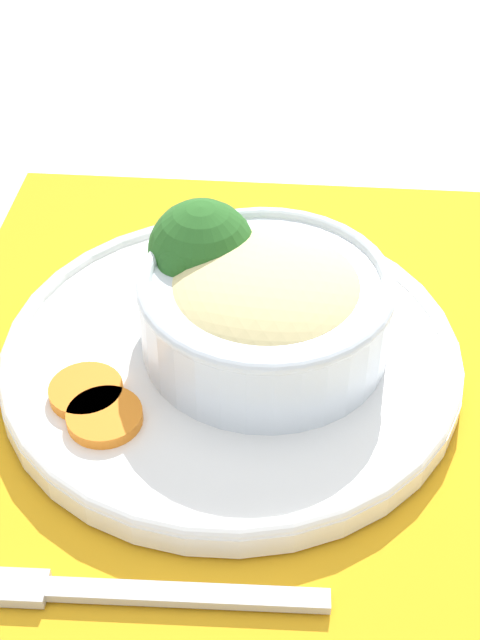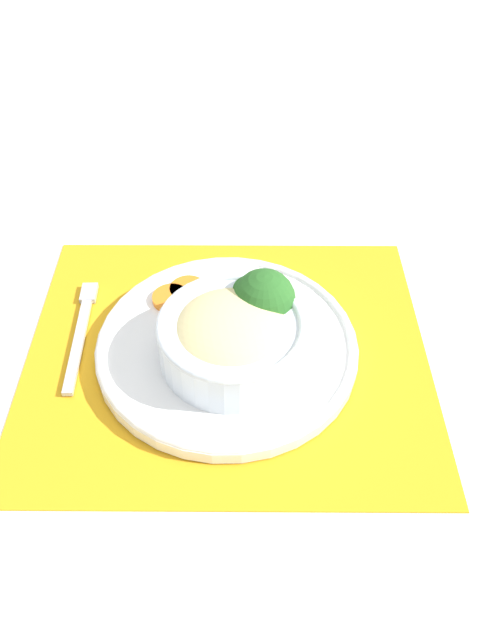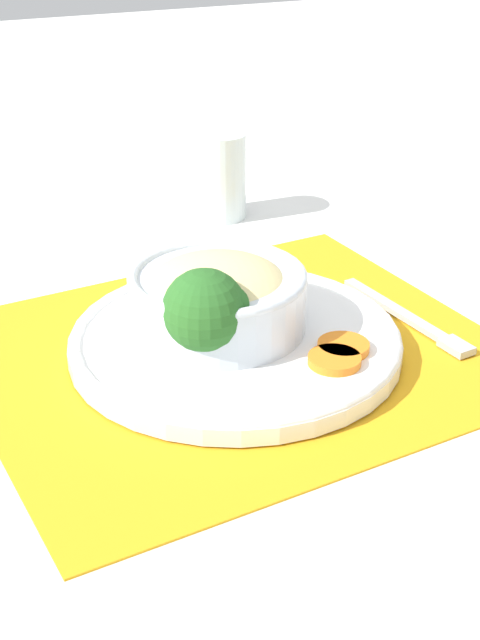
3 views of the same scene
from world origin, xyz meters
TOP-DOWN VIEW (x-y plane):
  - ground_plane at (0.00, 0.00)m, footprint 4.00×4.00m
  - placemat at (0.00, 0.00)m, footprint 0.51×0.45m
  - plate at (0.00, 0.00)m, footprint 0.31×0.31m
  - bowl at (0.01, -0.02)m, footprint 0.17×0.17m
  - broccoli_floret at (0.04, 0.03)m, footprint 0.07×0.07m
  - carrot_slice_near at (-0.06, 0.08)m, footprint 0.05×0.05m
  - carrot_slice_middle at (-0.08, 0.07)m, footprint 0.05×0.05m
  - water_glass at (-0.13, -0.34)m, footprint 0.07×0.07m
  - fork at (-0.18, 0.03)m, footprint 0.04×0.18m

SIDE VIEW (x-z plane):
  - ground_plane at x=0.00m, z-range 0.00..0.00m
  - placemat at x=0.00m, z-range 0.00..0.00m
  - fork at x=-0.18m, z-range 0.00..0.01m
  - plate at x=0.00m, z-range 0.00..0.03m
  - carrot_slice_near at x=-0.06m, z-range 0.02..0.03m
  - carrot_slice_middle at x=-0.08m, z-range 0.02..0.03m
  - water_glass at x=-0.13m, z-range -0.01..0.10m
  - bowl at x=0.01m, z-range 0.02..0.09m
  - broccoli_floret at x=0.04m, z-range 0.02..0.11m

